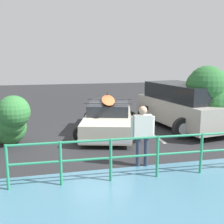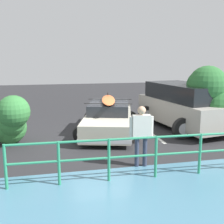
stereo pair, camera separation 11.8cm
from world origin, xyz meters
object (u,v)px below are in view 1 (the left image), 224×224
at_px(bush_near_right, 210,97).
at_px(sedan_car, 109,118).
at_px(bush_near_left, 11,120).
at_px(person_bystander, 143,131).
at_px(suv_car, 183,105).

bearing_deg(bush_near_right, sedan_car, -14.71).
bearing_deg(bush_near_left, person_bystander, 143.84).
xyz_separation_m(bush_near_left, bush_near_right, (-7.45, -0.01, 0.56)).
relative_size(person_bystander, bush_near_left, 0.95).
bearing_deg(suv_car, person_bystander, 50.08).
distance_m(suv_car, person_bystander, 4.86).
distance_m(suv_car, bush_near_right, 1.27).
bearing_deg(bush_near_right, person_bystander, 36.06).
xyz_separation_m(sedan_car, bush_near_left, (3.59, 1.03, 0.31)).
distance_m(sedan_car, bush_near_right, 4.08).
relative_size(sedan_car, person_bystander, 2.85).
xyz_separation_m(sedan_car, suv_car, (-3.24, 0.01, 0.39)).
bearing_deg(sedan_car, person_bystander, 91.81).
height_order(person_bystander, bush_near_right, bush_near_right).
bearing_deg(suv_car, sedan_car, -0.13).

